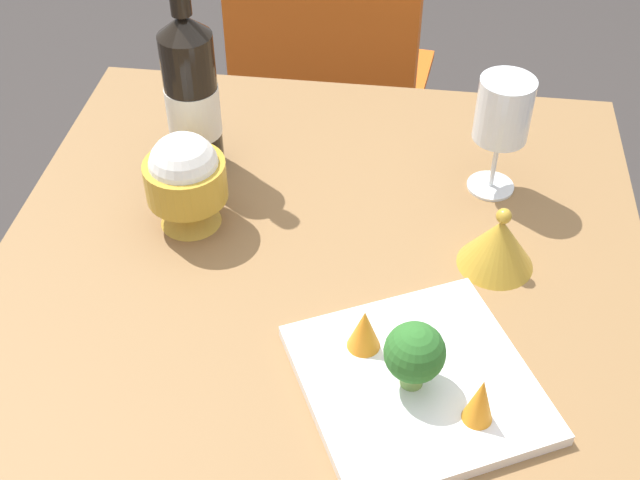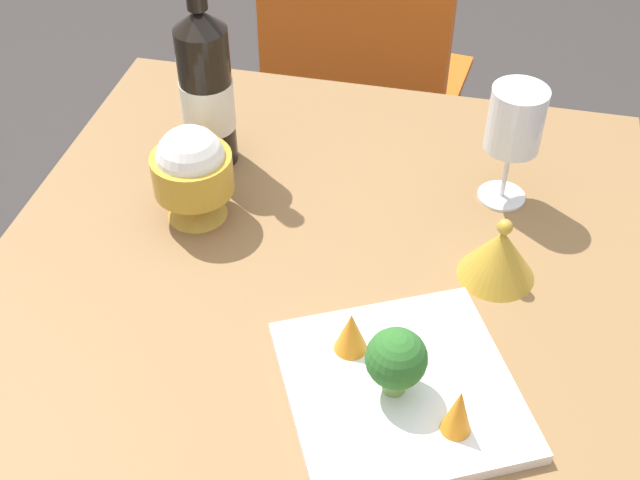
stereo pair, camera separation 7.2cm
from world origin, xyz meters
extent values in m
cube|color=olive|center=(0.00, 0.00, 0.72)|extent=(0.86, 0.86, 0.04)
cylinder|color=olive|center=(-0.37, 0.37, 0.35)|extent=(0.05, 0.05, 0.70)
cylinder|color=olive|center=(0.37, 0.37, 0.35)|extent=(0.05, 0.05, 0.70)
cube|color=orange|center=(-0.07, 0.90, 0.44)|extent=(0.44, 0.44, 0.02)
cube|color=orange|center=(-0.09, 0.72, 0.65)|extent=(0.40, 0.08, 0.40)
cylinder|color=black|center=(-0.22, 1.08, 0.21)|extent=(0.03, 0.03, 0.43)
cylinder|color=black|center=(0.11, 1.05, 0.21)|extent=(0.03, 0.03, 0.43)
cylinder|color=black|center=(-0.26, 0.74, 0.21)|extent=(0.03, 0.03, 0.43)
cylinder|color=black|center=(0.08, 0.71, 0.21)|extent=(0.03, 0.03, 0.43)
cylinder|color=black|center=(-0.21, 0.18, 0.84)|extent=(0.08, 0.08, 0.21)
cone|color=black|center=(-0.21, 0.18, 0.97)|extent=(0.08, 0.08, 0.03)
cylinder|color=silver|center=(-0.21, 0.18, 0.83)|extent=(0.08, 0.08, 0.08)
cylinder|color=white|center=(0.23, 0.18, 0.74)|extent=(0.07, 0.07, 0.00)
cylinder|color=white|center=(0.23, 0.18, 0.78)|extent=(0.01, 0.01, 0.08)
cylinder|color=white|center=(0.23, 0.18, 0.87)|extent=(0.08, 0.08, 0.09)
cone|color=gold|center=(-0.19, 0.05, 0.76)|extent=(0.08, 0.08, 0.04)
cylinder|color=gold|center=(-0.19, 0.05, 0.81)|extent=(0.11, 0.11, 0.05)
sphere|color=white|center=(-0.19, 0.05, 0.83)|extent=(0.09, 0.09, 0.09)
cone|color=gold|center=(0.23, 0.02, 0.77)|extent=(0.10, 0.10, 0.07)
sphere|color=gold|center=(0.23, 0.02, 0.82)|extent=(0.02, 0.02, 0.02)
cube|color=white|center=(0.14, -0.20, 0.74)|extent=(0.34, 0.34, 0.02)
cylinder|color=#729E4C|center=(0.13, -0.21, 0.77)|extent=(0.03, 0.03, 0.03)
sphere|color=#2D6B28|center=(0.13, -0.21, 0.80)|extent=(0.07, 0.07, 0.07)
cone|color=orange|center=(0.07, -0.16, 0.78)|extent=(0.04, 0.04, 0.06)
cone|color=orange|center=(0.20, -0.24, 0.78)|extent=(0.03, 0.03, 0.06)
camera|label=1|loc=(0.10, -0.79, 1.49)|focal=46.51mm
camera|label=2|loc=(0.17, -0.78, 1.49)|focal=46.51mm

